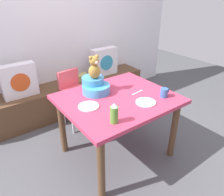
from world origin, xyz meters
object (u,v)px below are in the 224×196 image
highchair (75,92)px  ketchup_bottle (114,114)px  dining_table (118,106)px  infant_seat_teal (95,86)px  coffee_mug (164,93)px  dinner_plate_near (89,106)px  pillow_floral_left (19,81)px  book_stack (82,77)px  pillow_floral_right (104,62)px  teddy_bear (94,68)px  dinner_plate_far (146,102)px

highchair → ketchup_bottle: bearing=-100.1°
dining_table → ketchup_bottle: ketchup_bottle is taller
infant_seat_teal → coffee_mug: size_ratio=2.75×
highchair → dinner_plate_near: size_ratio=3.95×
pillow_floral_left → book_stack: (0.92, 0.02, -0.18)m
ketchup_bottle → dinner_plate_near: 0.37m
infant_seat_teal → dinner_plate_near: size_ratio=1.65×
highchair → ketchup_bottle: (-0.20, -1.15, 0.31)m
pillow_floral_right → teddy_bear: 1.29m
dining_table → ketchup_bottle: bearing=-131.4°
highchair → dinner_plate_near: highchair is taller
pillow_floral_left → ketchup_bottle: size_ratio=2.38×
coffee_mug → dinner_plate_near: size_ratio=0.60×
pillow_floral_right → highchair: size_ratio=0.56×
infant_seat_teal → coffee_mug: infant_seat_teal is taller
highchair → dinner_plate_near: bearing=-107.0°
ketchup_bottle → coffee_mug: 0.71m
highchair → dinner_plate_far: highchair is taller
dinner_plate_near → dinner_plate_far: (0.50, -0.27, 0.00)m
highchair → pillow_floral_left: bearing=144.0°
teddy_bear → dinner_plate_far: teddy_bear is taller
teddy_bear → dinner_plate_far: (0.27, -0.50, -0.27)m
infant_seat_teal → dinner_plate_far: infant_seat_teal is taller
teddy_bear → book_stack: bearing=69.8°
pillow_floral_right → infant_seat_teal: 1.25m
highchair → infant_seat_teal: 0.63m
teddy_bear → dinner_plate_near: size_ratio=1.25×
infant_seat_teal → coffee_mug: (0.52, -0.52, -0.02)m
pillow_floral_left → pillow_floral_right: bearing=0.0°
highchair → infant_seat_teal: size_ratio=2.39×
dinner_plate_far → coffee_mug: bearing=-3.7°
ketchup_bottle → dinner_plate_far: 0.47m
book_stack → pillow_floral_right: bearing=-2.9°
pillow_floral_left → highchair: pillow_floral_left is taller
pillow_floral_left → highchair: size_ratio=0.56×
pillow_floral_left → dining_table: 1.39m
dining_table → dinner_plate_far: 0.32m
highchair → teddy_bear: 0.75m
highchair → infant_seat_teal: bearing=-91.8°
dining_table → highchair: bearing=97.2°
pillow_floral_left → book_stack: bearing=1.3°
book_stack → highchair: highchair is taller
dinner_plate_near → teddy_bear: bearing=46.7°
pillow_floral_left → teddy_bear: teddy_bear is taller
book_stack → dining_table: size_ratio=0.17×
dining_table → coffee_mug: size_ratio=9.57×
highchair → infant_seat_teal: (-0.02, -0.56, 0.29)m
pillow_floral_right → dinner_plate_far: (-0.51, -1.48, 0.07)m
dining_table → teddy_bear: size_ratio=4.59×
book_stack → highchair: (-0.35, -0.44, 0.02)m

